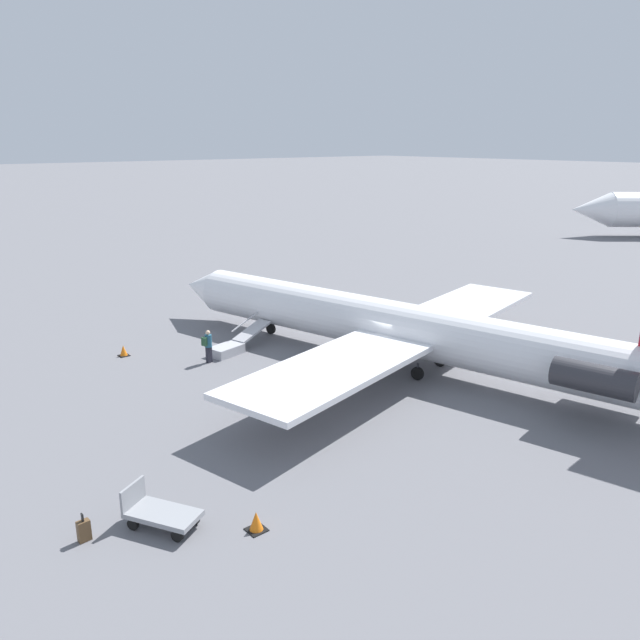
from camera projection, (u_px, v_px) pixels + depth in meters
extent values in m
plane|color=slate|center=(386.00, 362.00, 32.41)|extent=(600.00, 600.00, 0.00)
cylinder|color=white|center=(387.00, 325.00, 31.85)|extent=(24.78, 8.06, 2.61)
cone|color=white|center=(203.00, 287.00, 39.99)|extent=(3.36, 3.13, 2.55)
cube|color=white|center=(330.00, 370.00, 26.23)|extent=(6.38, 11.09, 0.26)
cube|color=white|center=(465.00, 307.00, 36.12)|extent=(6.38, 11.09, 0.26)
cylinder|color=#2D2D33|center=(594.00, 379.00, 24.21)|extent=(3.31, 1.84, 1.17)
cylinder|color=#2D2D33|center=(617.00, 354.00, 26.99)|extent=(3.31, 1.84, 1.17)
cylinder|color=black|center=(271.00, 329.00, 37.06)|extent=(0.66, 0.30, 0.64)
cylinder|color=#2D2D33|center=(271.00, 322.00, 36.95)|extent=(0.12, 0.12, 0.20)
cylinder|color=black|center=(417.00, 373.00, 29.97)|extent=(0.66, 0.30, 0.64)
cylinder|color=#2D2D33|center=(418.00, 365.00, 29.85)|extent=(0.12, 0.12, 0.20)
cylinder|color=black|center=(440.00, 360.00, 31.75)|extent=(0.66, 0.30, 0.64)
cylinder|color=#2D2D33|center=(441.00, 352.00, 31.63)|extent=(0.12, 0.12, 0.20)
cone|color=white|center=(591.00, 210.00, 73.53)|extent=(5.96, 6.02, 4.00)
cube|color=#B2B2B7|center=(226.00, 350.00, 33.49)|extent=(1.47, 2.00, 0.50)
cube|color=#B2B2B7|center=(252.00, 331.00, 34.85)|extent=(1.37, 2.38, 0.79)
cube|color=#B2B2B7|center=(246.00, 321.00, 34.97)|extent=(0.55, 2.18, 0.73)
cube|color=#23232D|center=(209.00, 355.00, 32.28)|extent=(0.26, 0.32, 0.85)
cylinder|color=#265972|center=(208.00, 341.00, 32.07)|extent=(0.36, 0.36, 0.65)
sphere|color=beige|center=(208.00, 333.00, 31.95)|extent=(0.24, 0.24, 0.24)
cube|color=#23472D|center=(204.00, 342.00, 31.86)|extent=(0.31, 0.24, 0.44)
cube|color=gray|center=(163.00, 514.00, 18.53)|extent=(2.46, 2.03, 0.16)
cube|color=gray|center=(133.00, 494.00, 18.78)|extent=(0.60, 1.00, 0.70)
cylinder|color=black|center=(133.00, 524.00, 18.48)|extent=(0.37, 0.28, 0.36)
cylinder|color=black|center=(151.00, 508.00, 19.27)|extent=(0.37, 0.28, 0.36)
cylinder|color=black|center=(177.00, 536.00, 17.94)|extent=(0.37, 0.28, 0.36)
cylinder|color=black|center=(194.00, 519.00, 18.72)|extent=(0.37, 0.28, 0.36)
cube|color=brown|center=(84.00, 531.00, 17.94)|extent=(0.24, 0.37, 0.64)
cube|color=black|center=(82.00, 517.00, 17.82)|extent=(0.12, 0.05, 0.24)
cube|color=black|center=(124.00, 355.00, 33.38)|extent=(0.54, 0.54, 0.03)
cone|color=orange|center=(123.00, 351.00, 33.30)|extent=(0.41, 0.41, 0.59)
cube|color=black|center=(256.00, 530.00, 18.49)|extent=(0.56, 0.56, 0.03)
cone|color=orange|center=(256.00, 521.00, 18.41)|extent=(0.43, 0.43, 0.62)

